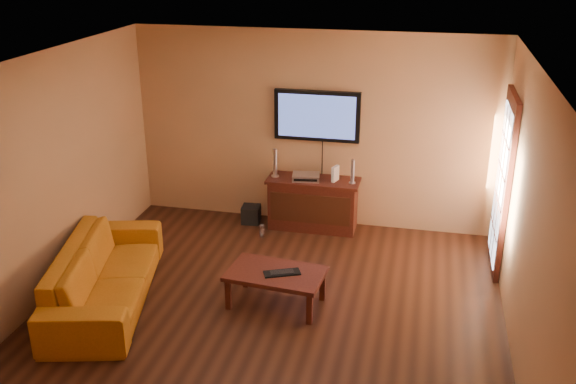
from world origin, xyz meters
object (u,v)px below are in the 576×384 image
(speaker_left, at_px, (275,164))
(speaker_right, at_px, (353,173))
(media_console, at_px, (313,203))
(bottle, at_px, (262,231))
(television, at_px, (317,116))
(keyboard, at_px, (282,273))
(game_console, at_px, (335,174))
(av_receiver, at_px, (306,177))
(subwoofer, at_px, (251,214))
(sofa, at_px, (104,265))
(coffee_table, at_px, (276,276))

(speaker_left, distance_m, speaker_right, 1.07)
(media_console, distance_m, bottle, 0.81)
(television, height_order, bottle, television)
(television, bearing_deg, keyboard, -88.73)
(game_console, bearing_deg, speaker_left, -160.65)
(bottle, bearing_deg, television, 46.62)
(av_receiver, height_order, subwoofer, av_receiver)
(speaker_left, bearing_deg, sofa, -119.39)
(keyboard, bearing_deg, speaker_right, 76.85)
(sofa, distance_m, av_receiver, 3.00)
(coffee_table, distance_m, bottle, 1.75)
(coffee_table, xyz_separation_m, speaker_right, (0.56, 2.05, 0.52))
(game_console, distance_m, subwoofer, 1.38)
(sofa, bearing_deg, coffee_table, -93.97)
(keyboard, bearing_deg, bottle, 112.06)
(sofa, distance_m, speaker_right, 3.43)
(av_receiver, xyz_separation_m, subwoofer, (-0.79, 0.01, -0.64))
(coffee_table, distance_m, game_console, 2.16)
(television, relative_size, bottle, 6.05)
(coffee_table, distance_m, speaker_left, 2.21)
(av_receiver, bearing_deg, media_console, 10.76)
(coffee_table, distance_m, keyboard, 0.10)
(television, distance_m, sofa, 3.41)
(speaker_right, xyz_separation_m, keyboard, (-0.49, -2.08, -0.46))
(sofa, height_order, speaker_right, speaker_right)
(television, xyz_separation_m, keyboard, (0.05, -2.31, -1.15))
(speaker_right, distance_m, game_console, 0.24)
(av_receiver, height_order, bottle, av_receiver)
(coffee_table, xyz_separation_m, keyboard, (0.08, -0.03, 0.06))
(speaker_right, relative_size, game_console, 1.57)
(game_console, bearing_deg, coffee_table, -80.10)
(television, bearing_deg, subwoofer, -165.95)
(media_console, xyz_separation_m, bottle, (-0.62, -0.45, -0.27))
(speaker_left, distance_m, bottle, 0.93)
(coffee_table, relative_size, game_console, 5.24)
(speaker_right, relative_size, av_receiver, 0.90)
(subwoofer, bearing_deg, media_console, -3.53)
(television, bearing_deg, media_console, -90.00)
(television, height_order, av_receiver, television)
(media_console, distance_m, av_receiver, 0.41)
(game_console, height_order, bottle, game_console)
(television, distance_m, bottle, 1.73)
(coffee_table, distance_m, av_receiver, 2.09)
(television, xyz_separation_m, av_receiver, (-0.10, -0.24, -0.80))
(sofa, xyz_separation_m, av_receiver, (1.80, 2.38, 0.32))
(media_console, relative_size, speaker_right, 3.84)
(av_receiver, bearing_deg, coffee_table, -96.36)
(television, bearing_deg, sofa, -125.92)
(game_console, xyz_separation_m, keyboard, (-0.25, -2.11, -0.41))
(sofa, xyz_separation_m, bottle, (1.28, 1.96, -0.36))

